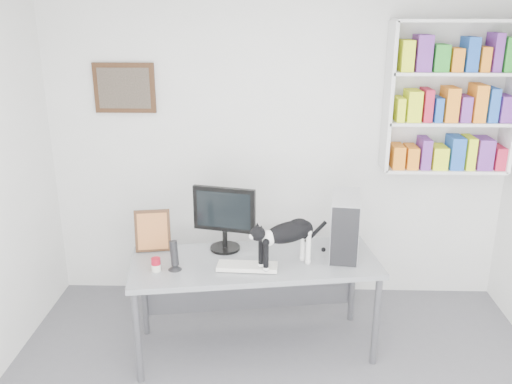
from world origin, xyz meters
TOP-DOWN VIEW (x-y plane):
  - room at (0.00, 0.00)m, footprint 4.01×4.01m
  - bookshelf at (1.40, 1.85)m, footprint 1.03×0.28m
  - wall_art at (-1.30, 1.97)m, footprint 0.52×0.04m
  - desk at (-0.17, 1.04)m, footprint 1.91×0.98m
  - monitor at (-0.40, 1.23)m, footprint 0.53×0.34m
  - keyboard at (-0.22, 0.90)m, footprint 0.44×0.18m
  - pc_tower at (0.51, 1.18)m, footprint 0.26×0.48m
  - speaker at (-0.73, 0.87)m, footprint 0.14×0.14m
  - leaning_print at (-0.96, 1.20)m, footprint 0.28×0.15m
  - soup_can at (-0.86, 0.85)m, footprint 0.07×0.07m
  - cat at (0.07, 0.94)m, footprint 0.58×0.44m

SIDE VIEW (x-z plane):
  - desk at x=-0.17m, z-range 0.00..0.76m
  - keyboard at x=-0.22m, z-range 0.76..0.79m
  - soup_can at x=-0.86m, z-range 0.76..0.86m
  - speaker at x=-0.73m, z-range 0.76..0.99m
  - leaning_print at x=-0.96m, z-range 0.76..1.10m
  - cat at x=0.07m, z-range 0.76..1.12m
  - pc_tower at x=0.51m, z-range 0.76..1.22m
  - monitor at x=-0.40m, z-range 0.76..1.28m
  - room at x=0.00m, z-range 0.00..2.70m
  - bookshelf at x=1.40m, z-range 1.23..2.47m
  - wall_art at x=-1.30m, z-range 1.69..2.11m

